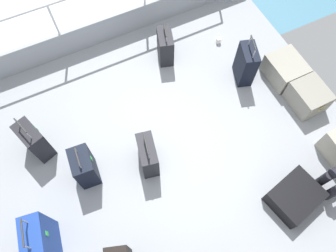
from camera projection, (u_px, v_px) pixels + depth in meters
ground_plane at (165, 149)px, 4.43m from camera, size 4.40×5.20×0.06m
gunwale_port at (106, 29)px, 5.05m from camera, size 0.06×5.20×0.45m
railing_port at (99, 1)px, 4.55m from camera, size 0.04×4.20×1.02m
cargo_crate_0 at (285, 69)px, 4.78m from camera, size 0.58×0.47×0.34m
cargo_crate_1 at (308, 97)px, 4.56m from camera, size 0.54×0.44×0.36m
suitcase_1 at (35, 141)px, 4.15m from camera, size 0.45×0.34×0.75m
suitcase_2 at (41, 239)px, 3.56m from camera, size 0.46×0.30×0.87m
suitcase_3 at (165, 46)px, 4.86m from camera, size 0.45×0.32×0.62m
suitcase_4 at (85, 167)px, 3.99m from camera, size 0.38×0.28×0.67m
suitcase_6 at (246, 64)px, 4.65m from camera, size 0.44×0.32×0.79m
suitcase_7 at (148, 155)px, 4.09m from camera, size 0.47×0.30×0.67m
suitcase_8 at (295, 197)px, 3.99m from camera, size 0.62×0.70×0.25m
paper_cup at (219, 40)px, 5.18m from camera, size 0.08×0.08×0.10m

